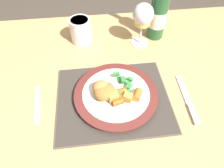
{
  "coord_description": "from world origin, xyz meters",
  "views": [
    {
      "loc": [
        -0.06,
        -0.43,
        1.25
      ],
      "look_at": [
        -0.01,
        -0.04,
        0.78
      ],
      "focal_mm": 32.0,
      "sensor_mm": 36.0,
      "label": 1
    }
  ],
  "objects_px": {
    "dinner_plate": "(115,95)",
    "fork": "(37,106)",
    "wine_glass": "(143,16)",
    "drinking_cup": "(81,30)",
    "bottle": "(159,12)",
    "table_knife": "(189,103)",
    "dining_table": "(113,98)"
  },
  "relations": [
    {
      "from": "dinner_plate",
      "to": "fork",
      "type": "xyz_separation_m",
      "value": [
        -0.24,
        -0.0,
        -0.01
      ]
    },
    {
      "from": "wine_glass",
      "to": "drinking_cup",
      "type": "relative_size",
      "value": 1.74
    },
    {
      "from": "wine_glass",
      "to": "bottle",
      "type": "distance_m",
      "value": 0.08
    },
    {
      "from": "wine_glass",
      "to": "drinking_cup",
      "type": "height_order",
      "value": "wine_glass"
    },
    {
      "from": "fork",
      "to": "table_knife",
      "type": "xyz_separation_m",
      "value": [
        0.46,
        -0.04,
        0.0
      ]
    },
    {
      "from": "fork",
      "to": "wine_glass",
      "type": "bearing_deg",
      "value": 35.15
    },
    {
      "from": "dining_table",
      "to": "bottle",
      "type": "bearing_deg",
      "value": 49.44
    },
    {
      "from": "dining_table",
      "to": "wine_glass",
      "type": "relative_size",
      "value": 8.17
    },
    {
      "from": "dinner_plate",
      "to": "bottle",
      "type": "relative_size",
      "value": 0.9
    },
    {
      "from": "dining_table",
      "to": "table_knife",
      "type": "bearing_deg",
      "value": -26.76
    },
    {
      "from": "drinking_cup",
      "to": "table_knife",
      "type": "bearing_deg",
      "value": -47.42
    },
    {
      "from": "dinner_plate",
      "to": "bottle",
      "type": "height_order",
      "value": "bottle"
    },
    {
      "from": "fork",
      "to": "table_knife",
      "type": "relative_size",
      "value": 0.75
    },
    {
      "from": "wine_glass",
      "to": "bottle",
      "type": "height_order",
      "value": "bottle"
    },
    {
      "from": "fork",
      "to": "wine_glass",
      "type": "xyz_separation_m",
      "value": [
        0.37,
        0.26,
        0.12
      ]
    },
    {
      "from": "dining_table",
      "to": "bottle",
      "type": "relative_size",
      "value": 4.75
    },
    {
      "from": "dining_table",
      "to": "table_knife",
      "type": "xyz_separation_m",
      "value": [
        0.22,
        -0.11,
        0.09
      ]
    },
    {
      "from": "dinner_plate",
      "to": "drinking_cup",
      "type": "bearing_deg",
      "value": 107.92
    },
    {
      "from": "dining_table",
      "to": "table_knife",
      "type": "relative_size",
      "value": 7.33
    },
    {
      "from": "dinner_plate",
      "to": "wine_glass",
      "type": "height_order",
      "value": "wine_glass"
    },
    {
      "from": "dining_table",
      "to": "fork",
      "type": "height_order",
      "value": "fork"
    },
    {
      "from": "fork",
      "to": "drinking_cup",
      "type": "xyz_separation_m",
      "value": [
        0.14,
        0.3,
        0.05
      ]
    },
    {
      "from": "dinner_plate",
      "to": "bottle",
      "type": "distance_m",
      "value": 0.37
    },
    {
      "from": "bottle",
      "to": "table_knife",
      "type": "bearing_deg",
      "value": -86.64
    },
    {
      "from": "dinner_plate",
      "to": "fork",
      "type": "distance_m",
      "value": 0.24
    },
    {
      "from": "dining_table",
      "to": "dinner_plate",
      "type": "xyz_separation_m",
      "value": [
        -0.0,
        -0.06,
        0.11
      ]
    },
    {
      "from": "fork",
      "to": "wine_glass",
      "type": "relative_size",
      "value": 0.84
    },
    {
      "from": "wine_glass",
      "to": "drinking_cup",
      "type": "xyz_separation_m",
      "value": [
        -0.23,
        0.04,
        -0.07
      ]
    },
    {
      "from": "table_knife",
      "to": "wine_glass",
      "type": "bearing_deg",
      "value": 106.66
    },
    {
      "from": "fork",
      "to": "wine_glass",
      "type": "height_order",
      "value": "wine_glass"
    },
    {
      "from": "drinking_cup",
      "to": "dining_table",
      "type": "bearing_deg",
      "value": -67.27
    },
    {
      "from": "wine_glass",
      "to": "drinking_cup",
      "type": "bearing_deg",
      "value": 169.33
    }
  ]
}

